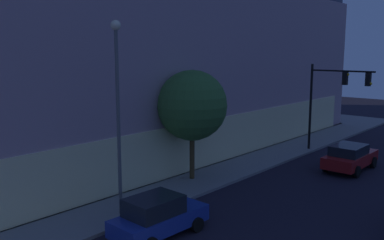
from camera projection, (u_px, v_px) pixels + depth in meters
modern_building at (93, 50)px, 36.68m from camera, size 38.81×29.33×15.00m
traffic_light_far_corner at (334, 91)px, 29.82m from camera, size 0.35×4.53×6.28m
street_lamp_sidewalk at (118, 96)px, 18.22m from camera, size 0.44×0.44×8.49m
sidewalk_tree at (192, 105)px, 23.60m from camera, size 3.95×3.95×6.19m
car_blue at (158, 216)px, 16.91m from camera, size 4.14×2.05×1.69m
car_red at (350, 157)px, 26.33m from camera, size 4.55×2.15×1.63m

